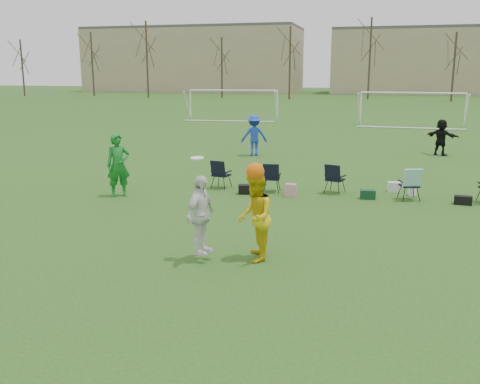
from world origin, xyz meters
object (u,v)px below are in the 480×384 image
(fielder_green_near, at_px, (118,165))
(goal_mid, at_px, (412,99))
(center_contest, at_px, (236,215))
(goal_left, at_px, (233,96))
(fielder_black, at_px, (441,137))
(fielder_blue, at_px, (254,135))

(fielder_green_near, distance_m, goal_mid, 27.92)
(fielder_green_near, height_order, center_contest, center_contest)
(fielder_green_near, bearing_deg, goal_left, 60.61)
(fielder_green_near, xyz_separation_m, fielder_black, (10.77, 11.68, -0.14))
(fielder_black, xyz_separation_m, goal_left, (-14.62, 16.31, 1.07))
(goal_left, bearing_deg, goal_mid, -13.13)
(fielder_green_near, xyz_separation_m, goal_mid, (10.15, 26.00, 0.93))
(fielder_black, bearing_deg, goal_left, -15.45)
(center_contest, relative_size, goal_left, 0.30)
(center_contest, bearing_deg, fielder_blue, 101.54)
(goal_left, distance_m, goal_mid, 14.14)
(fielder_green_near, relative_size, center_contest, 0.91)
(fielder_green_near, bearing_deg, goal_mid, 31.45)
(fielder_green_near, relative_size, goal_mid, 0.27)
(fielder_blue, distance_m, goal_mid, 18.49)
(fielder_green_near, xyz_separation_m, fielder_blue, (2.23, 9.31, -0.04))
(fielder_blue, height_order, fielder_black, fielder_blue)
(center_contest, bearing_deg, fielder_black, 71.07)
(fielder_green_near, bearing_deg, fielder_black, 10.10)
(goal_mid, bearing_deg, fielder_black, -83.51)
(fielder_black, distance_m, goal_mid, 14.37)
(goal_mid, bearing_deg, fielder_green_near, -107.32)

